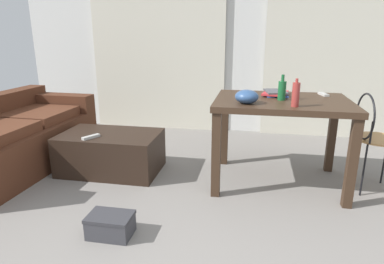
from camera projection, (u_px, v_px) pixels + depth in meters
ground_plane at (230, 198)px, 2.76m from camera, size 7.99×7.99×0.00m
wall_back at (246, 32)px, 4.33m from camera, size 6.11×0.10×2.64m
curtains at (245, 42)px, 4.28m from camera, size 4.18×0.03×2.38m
couch at (12, 139)px, 3.32m from camera, size 0.91×1.77×0.70m
coffee_table at (111, 152)px, 3.25m from camera, size 0.94×0.58×0.38m
craft_table at (281, 112)px, 2.87m from camera, size 1.13×0.83×0.77m
wire_chair at (372, 131)px, 2.77m from camera, size 0.39×0.40×0.84m
bottle_near at (282, 90)px, 2.79m from camera, size 0.07×0.07×0.21m
bottle_far at (296, 94)px, 2.53m from camera, size 0.06×0.06×0.22m
bowl at (247, 97)px, 2.66m from camera, size 0.19×0.19×0.11m
book_stack at (275, 93)px, 3.01m from camera, size 0.25×0.32×0.04m
tv_remote_on_table at (323, 94)px, 3.02m from camera, size 0.08×0.15×0.02m
scissors at (239, 96)px, 2.97m from camera, size 0.07×0.12×0.00m
tv_remote_primary at (91, 137)px, 3.05m from camera, size 0.12×0.17×0.02m
shoebox at (111, 225)px, 2.23m from camera, size 0.30×0.20×0.15m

